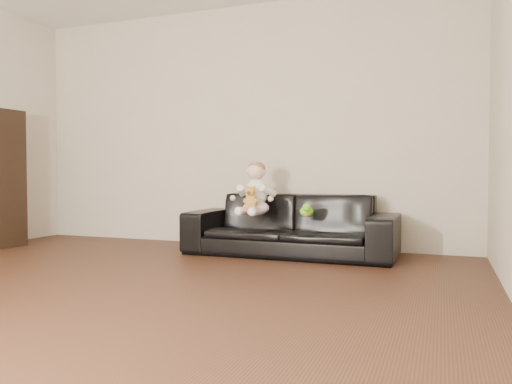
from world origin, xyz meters
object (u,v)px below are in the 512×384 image
at_px(toy_green, 307,211).
at_px(sofa, 290,225).
at_px(toy_blue_disc, 307,216).
at_px(toy_rattle, 307,214).
at_px(baby, 255,192).
at_px(teddy_bear, 251,198).

bearing_deg(toy_green, sofa, 142.16).
bearing_deg(toy_blue_disc, toy_rattle, -73.92).
bearing_deg(baby, toy_rattle, -1.73).
height_order(baby, toy_green, baby).
bearing_deg(teddy_bear, toy_rattle, 25.94).
bearing_deg(toy_rattle, sofa, 138.45).
bearing_deg(baby, toy_green, 1.37).
bearing_deg(baby, toy_blue_disc, 6.74).
height_order(teddy_bear, toy_blue_disc, teddy_bear).
bearing_deg(baby, sofa, 25.73).
distance_m(toy_rattle, toy_blue_disc, 0.08).
bearing_deg(toy_blue_disc, teddy_bear, -162.38).
distance_m(teddy_bear, toy_blue_disc, 0.54).
height_order(sofa, toy_green, sofa).
bearing_deg(toy_rattle, toy_blue_disc, 106.08).
height_order(baby, toy_blue_disc, baby).
bearing_deg(toy_blue_disc, baby, -179.82).
relative_size(baby, teddy_bear, 2.34).
relative_size(toy_green, toy_rattle, 2.54).
height_order(teddy_bear, toy_rattle, teddy_bear).
height_order(baby, teddy_bear, baby).
relative_size(teddy_bear, toy_blue_disc, 2.37).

